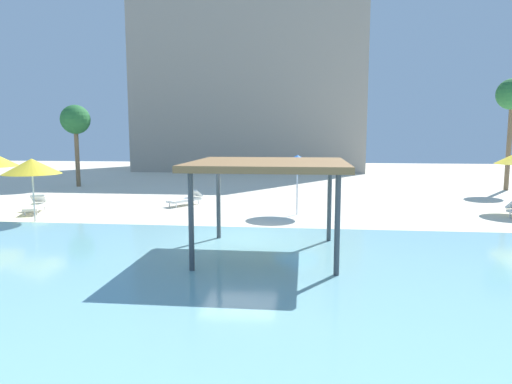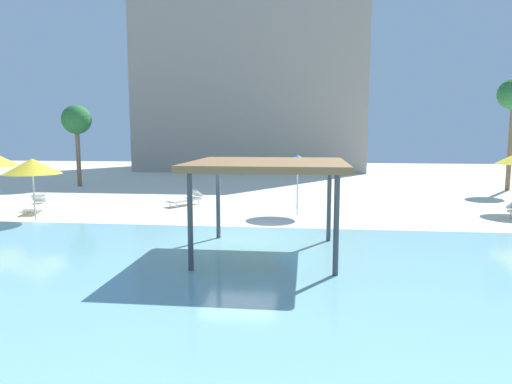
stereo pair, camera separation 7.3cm
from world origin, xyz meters
TOP-DOWN VIEW (x-y plane):
  - ground_plane at (0.00, 0.00)m, footprint 80.00×80.00m
  - lagoon_water at (0.00, -5.25)m, footprint 44.00×13.50m
  - shade_pavilion at (1.17, -2.18)m, footprint 4.34×4.34m
  - beach_umbrella_yellow_0 at (-8.58, 1.88)m, footprint 2.23×2.23m
  - beach_umbrella_blue_4 at (1.87, 4.53)m, footprint 2.02×2.02m
  - lounge_chair_0 at (-3.58, 6.62)m, footprint 1.54×1.92m
  - lounge_chair_1 at (-9.77, 3.88)m, footprint 1.17×1.99m
  - palm_tree_0 at (-12.82, 13.61)m, footprint 1.90×1.90m
  - hotel_block_0 at (-3.15, 30.71)m, footprint 21.19×11.34m

SIDE VIEW (x-z plane):
  - ground_plane at x=0.00m, z-range 0.00..0.00m
  - lagoon_water at x=0.00m, z-range 0.00..0.04m
  - lounge_chair_0 at x=-3.58m, z-range -0.04..0.70m
  - lounge_chair_1 at x=-9.77m, z-range -0.04..0.70m
  - beach_umbrella_yellow_0 at x=-8.58m, z-range 0.95..3.48m
  - beach_umbrella_blue_4 at x=1.87m, z-range 1.02..3.61m
  - shade_pavilion at x=1.17m, z-range 1.20..3.93m
  - palm_tree_0 at x=-12.82m, z-range 1.63..7.00m
  - hotel_block_0 at x=-3.15m, z-range 0.00..19.20m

